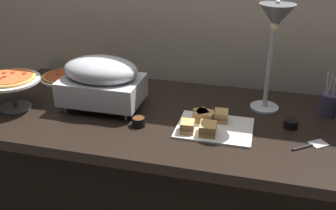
# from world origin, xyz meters

# --- Properties ---
(back_wall) EXTENTS (4.40, 0.04, 2.40)m
(back_wall) POSITION_xyz_m (0.00, 0.50, 1.20)
(back_wall) COLOR tan
(back_wall) RESTS_ON ground_plane
(buffet_table) EXTENTS (1.90, 0.84, 0.76)m
(buffet_table) POSITION_xyz_m (0.00, 0.00, 0.39)
(buffet_table) COLOR black
(buffet_table) RESTS_ON ground_plane
(chafing_dish) EXTENTS (0.39, 0.26, 0.27)m
(chafing_dish) POSITION_xyz_m (-0.34, -0.01, 0.91)
(chafing_dish) COLOR #B7BABF
(chafing_dish) RESTS_ON buffet_table
(heat_lamp) EXTENTS (0.15, 0.30, 0.56)m
(heat_lamp) POSITION_xyz_m (0.45, 0.06, 1.19)
(heat_lamp) COLOR #B7BABF
(heat_lamp) RESTS_ON buffet_table
(pizza_plate_front) EXTENTS (0.27, 0.27, 0.03)m
(pizza_plate_front) POSITION_xyz_m (-0.72, 0.29, 0.77)
(pizza_plate_front) COLOR white
(pizza_plate_front) RESTS_ON buffet_table
(pizza_plate_center) EXTENTS (0.28, 0.28, 0.17)m
(pizza_plate_center) POSITION_xyz_m (-0.76, -0.12, 0.90)
(pizza_plate_center) COLOR #595B60
(pizza_plate_center) RESTS_ON buffet_table
(sandwich_platter) EXTENTS (0.34, 0.26, 0.06)m
(sandwich_platter) POSITION_xyz_m (0.21, -0.09, 0.78)
(sandwich_platter) COLOR white
(sandwich_platter) RESTS_ON buffet_table
(sauce_cup_near) EXTENTS (0.06, 0.06, 0.04)m
(sauce_cup_near) POSITION_xyz_m (0.57, 0.01, 0.78)
(sauce_cup_near) COLOR black
(sauce_cup_near) RESTS_ON buffet_table
(sauce_cup_far) EXTENTS (0.06, 0.06, 0.04)m
(sauce_cup_far) POSITION_xyz_m (-0.10, -0.15, 0.78)
(sauce_cup_far) COLOR black
(sauce_cup_far) RESTS_ON buffet_table
(utensil_holder) EXTENTS (0.08, 0.08, 0.22)m
(utensil_holder) POSITION_xyz_m (0.74, 0.19, 0.82)
(utensil_holder) COLOR #383347
(utensil_holder) RESTS_ON buffet_table
(serving_spatula) EXTENTS (0.16, 0.13, 0.01)m
(serving_spatula) POSITION_xyz_m (0.65, -0.13, 0.76)
(serving_spatula) COLOR #B7BABF
(serving_spatula) RESTS_ON buffet_table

